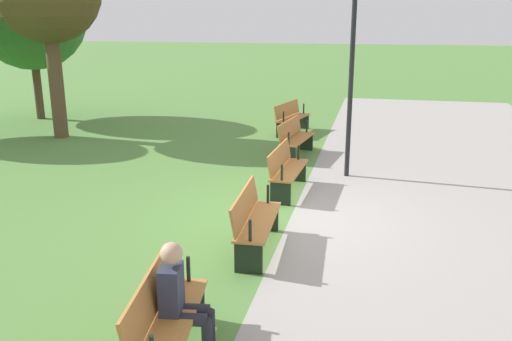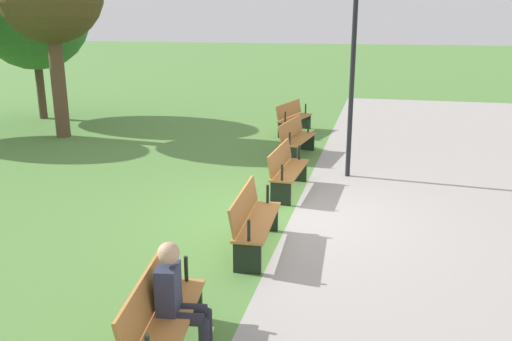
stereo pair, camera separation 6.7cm
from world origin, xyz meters
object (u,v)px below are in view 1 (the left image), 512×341
(bench_0, at_px, (291,117))
(lamp_post, at_px, (353,42))
(bench_2, at_px, (286,169))
(tree_3, at_px, (30,14))
(person_seated, at_px, (181,296))
(bench_1, at_px, (295,138))
(bench_3, at_px, (254,219))
(bench_4, at_px, (165,317))

(bench_0, distance_m, lamp_post, 5.06)
(bench_2, height_order, tree_3, tree_3)
(bench_0, distance_m, person_seated, 10.84)
(bench_2, height_order, lamp_post, lamp_post)
(bench_1, height_order, person_seated, person_seated)
(lamp_post, bearing_deg, bench_2, -38.40)
(bench_0, relative_size, bench_3, 1.03)
(bench_1, bearing_deg, bench_4, 8.21)
(bench_0, distance_m, bench_2, 5.52)
(bench_0, relative_size, person_seated, 1.42)
(bench_1, relative_size, tree_3, 0.33)
(bench_1, height_order, bench_4, same)
(bench_1, xyz_separation_m, tree_3, (-3.15, -9.05, 2.90))
(bench_4, height_order, lamp_post, lamp_post)
(bench_2, distance_m, tree_3, 11.39)
(bench_0, xyz_separation_m, bench_4, (10.97, 0.52, 0.00))
(bench_0, relative_size, lamp_post, 0.42)
(bench_3, bearing_deg, bench_2, 177.26)
(bench_0, bearing_deg, bench_2, 21.85)
(bench_0, height_order, tree_3, tree_3)
(bench_3, xyz_separation_m, person_seated, (2.60, -0.14, 0.17))
(bench_0, xyz_separation_m, tree_3, (-0.43, -8.52, 2.90))
(bench_1, height_order, lamp_post, lamp_post)
(bench_0, bearing_deg, bench_1, 24.57)
(bench_0, distance_m, bench_3, 8.26)
(bench_1, relative_size, lamp_post, 0.42)
(person_seated, bearing_deg, bench_3, 168.70)
(bench_0, height_order, bench_3, same)
(person_seated, xyz_separation_m, lamp_post, (-6.73, 1.22, 2.15))
(person_seated, height_order, tree_3, tree_3)
(bench_4, height_order, person_seated, person_seated)
(bench_2, bearing_deg, person_seated, 1.24)
(lamp_post, bearing_deg, bench_4, -11.07)
(bench_2, distance_m, person_seated, 5.37)
(bench_1, distance_m, bench_2, 2.76)
(person_seated, bearing_deg, bench_0, 175.19)
(bench_2, distance_m, bench_3, 2.76)
(tree_3, bearing_deg, bench_4, 38.42)
(person_seated, height_order, lamp_post, lamp_post)
(bench_0, bearing_deg, bench_4, 16.40)
(bench_1, xyz_separation_m, bench_4, (8.26, 0.00, 0.00))
(bench_1, bearing_deg, bench_2, 13.65)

